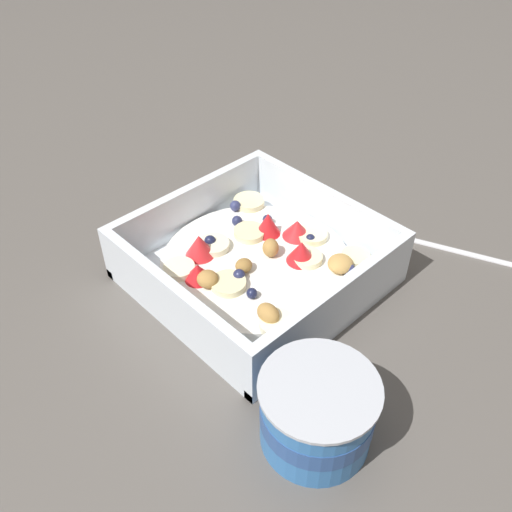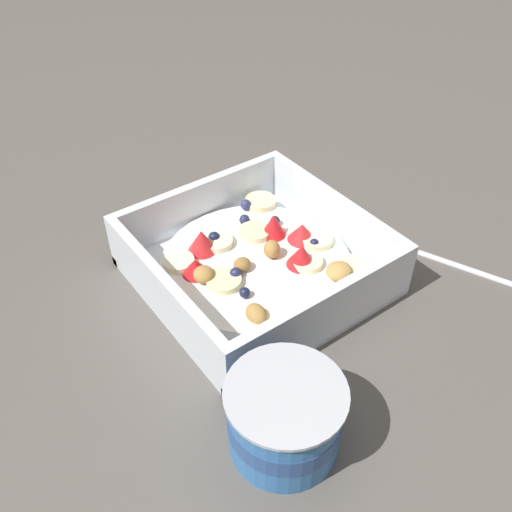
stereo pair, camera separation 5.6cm
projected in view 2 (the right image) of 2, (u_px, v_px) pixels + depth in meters
The scene contains 4 objects.
ground_plane at pixel (274, 275), 0.59m from camera, with size 2.40×2.40×0.00m, color #56514C.
fruit_bowl at pixel (257, 263), 0.57m from camera, with size 0.22×0.22×0.06m.
spoon at pixel (422, 251), 0.61m from camera, with size 0.09×0.17×0.01m.
yogurt_cup at pixel (285, 417), 0.42m from camera, with size 0.09×0.09×0.07m.
Camera 2 is at (0.27, 0.34, 0.40)m, focal length 39.47 mm.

